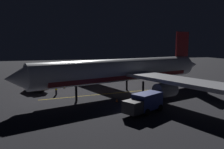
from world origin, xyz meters
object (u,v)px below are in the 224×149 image
Objects in this scene: catering_truck at (144,103)px; traffic_cone_near_left at (117,100)px; ground_crew_worker at (56,90)px; baggage_truck at (36,84)px; airliner at (126,71)px; traffic_cone_near_right at (64,87)px.

catering_truck is 6.49m from traffic_cone_near_left.
ground_crew_worker is 3.16× the size of traffic_cone_near_left.
airliner is at bearing -114.83° from baggage_truck.
traffic_cone_near_right is (5.56, -1.79, -0.64)m from ground_crew_worker.
airliner reaches higher than catering_truck.
catering_truck is at bearing -143.66° from ground_crew_worker.
airliner is at bearing -128.41° from traffic_cone_near_right.
traffic_cone_near_left is (-12.43, -12.00, -1.04)m from baggage_truck.
ground_crew_worker is (2.44, 11.88, -3.14)m from airliner.
ground_crew_worker is 11.59m from traffic_cone_near_left.
catering_truck reaches higher than traffic_cone_near_right.
traffic_cone_near_right is at bearing 51.59° from airliner.
traffic_cone_near_right is (0.91, -5.23, -1.04)m from baggage_truck.
baggage_truck is at bearing 36.38° from catering_truck.
catering_truck is (-18.61, -13.71, -0.02)m from baggage_truck.
traffic_cone_near_right is at bearing 23.49° from catering_truck.
ground_crew_worker is at bearing 162.19° from traffic_cone_near_right.
baggage_truck is 3.46× the size of ground_crew_worker.
baggage_truck is 10.96× the size of traffic_cone_near_left.
airliner is 7.33m from traffic_cone_near_left.
airliner is at bearing -7.95° from catering_truck.
airliner is 11.95m from catering_truck.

